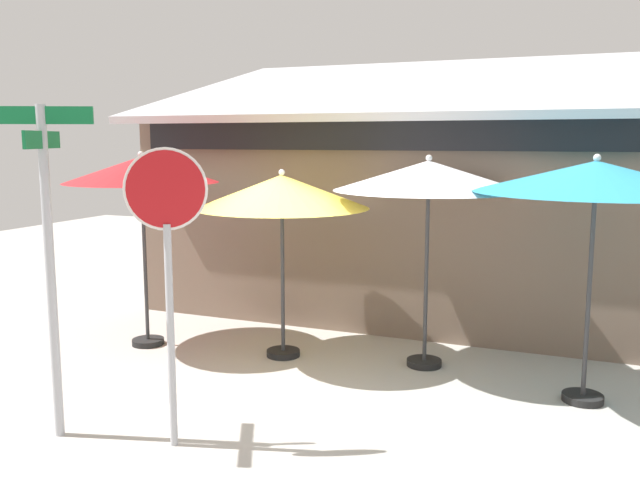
{
  "coord_description": "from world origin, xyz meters",
  "views": [
    {
      "loc": [
        3.18,
        -6.42,
        2.84
      ],
      "look_at": [
        0.05,
        1.2,
        1.6
      ],
      "focal_mm": 37.82,
      "sensor_mm": 36.0,
      "label": 1
    }
  ],
  "objects_px": {
    "patio_umbrella_ivory_right": "(429,177)",
    "street_sign_post": "(48,237)",
    "patio_umbrella_crimson_left": "(141,172)",
    "patio_umbrella_teal_far_right": "(596,179)",
    "stop_sign": "(168,243)",
    "patio_umbrella_mustard_center": "(282,193)"
  },
  "relations": [
    {
      "from": "patio_umbrella_crimson_left",
      "to": "street_sign_post",
      "type": "bearing_deg",
      "value": -70.15
    },
    {
      "from": "patio_umbrella_crimson_left",
      "to": "patio_umbrella_mustard_center",
      "type": "xyz_separation_m",
      "value": [
        1.97,
        0.26,
        -0.25
      ]
    },
    {
      "from": "patio_umbrella_mustard_center",
      "to": "street_sign_post",
      "type": "bearing_deg",
      "value": -108.01
    },
    {
      "from": "stop_sign",
      "to": "patio_umbrella_teal_far_right",
      "type": "bearing_deg",
      "value": 36.29
    },
    {
      "from": "street_sign_post",
      "to": "patio_umbrella_ivory_right",
      "type": "bearing_deg",
      "value": 49.97
    },
    {
      "from": "stop_sign",
      "to": "patio_umbrella_mustard_center",
      "type": "xyz_separation_m",
      "value": [
        -0.18,
        2.76,
        0.24
      ]
    },
    {
      "from": "patio_umbrella_ivory_right",
      "to": "patio_umbrella_mustard_center",
      "type": "bearing_deg",
      "value": -169.87
    },
    {
      "from": "patio_umbrella_ivory_right",
      "to": "street_sign_post",
      "type": "bearing_deg",
      "value": -130.03
    },
    {
      "from": "street_sign_post",
      "to": "patio_umbrella_ivory_right",
      "type": "height_order",
      "value": "street_sign_post"
    },
    {
      "from": "patio_umbrella_crimson_left",
      "to": "stop_sign",
      "type": "bearing_deg",
      "value": -49.36
    },
    {
      "from": "street_sign_post",
      "to": "stop_sign",
      "type": "relative_size",
      "value": 1.14
    },
    {
      "from": "patio_umbrella_crimson_left",
      "to": "patio_umbrella_teal_far_right",
      "type": "height_order",
      "value": "patio_umbrella_teal_far_right"
    },
    {
      "from": "stop_sign",
      "to": "patio_umbrella_teal_far_right",
      "type": "height_order",
      "value": "stop_sign"
    },
    {
      "from": "patio_umbrella_ivory_right",
      "to": "patio_umbrella_teal_far_right",
      "type": "relative_size",
      "value": 0.99
    },
    {
      "from": "street_sign_post",
      "to": "patio_umbrella_crimson_left",
      "type": "bearing_deg",
      "value": 109.85
    },
    {
      "from": "street_sign_post",
      "to": "stop_sign",
      "type": "xyz_separation_m",
      "value": [
        1.16,
        0.24,
        -0.02
      ]
    },
    {
      "from": "patio_umbrella_crimson_left",
      "to": "patio_umbrella_ivory_right",
      "type": "bearing_deg",
      "value": 8.84
    },
    {
      "from": "street_sign_post",
      "to": "stop_sign",
      "type": "height_order",
      "value": "street_sign_post"
    },
    {
      "from": "patio_umbrella_crimson_left",
      "to": "patio_umbrella_ivory_right",
      "type": "xyz_separation_m",
      "value": [
        3.79,
        0.59,
        -0.03
      ]
    },
    {
      "from": "patio_umbrella_mustard_center",
      "to": "stop_sign",
      "type": "bearing_deg",
      "value": -86.28
    },
    {
      "from": "street_sign_post",
      "to": "patio_umbrella_mustard_center",
      "type": "height_order",
      "value": "street_sign_post"
    },
    {
      "from": "stop_sign",
      "to": "patio_umbrella_ivory_right",
      "type": "relative_size",
      "value": 1.04
    }
  ]
}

